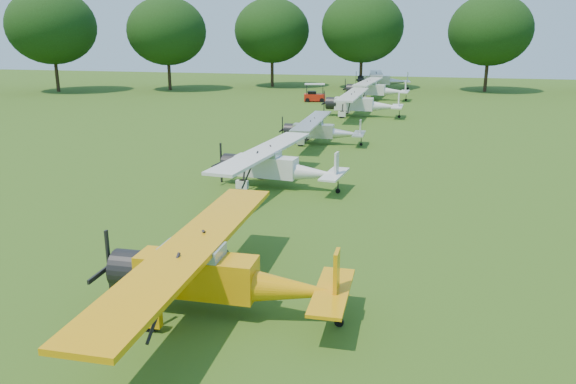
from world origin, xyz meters
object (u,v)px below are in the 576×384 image
Objects in this scene: aircraft_7 at (381,79)px; golf_cart at (314,96)px; aircraft_4 at (320,129)px; aircraft_3 at (275,164)px; aircraft_5 at (360,102)px; aircraft_2 at (215,270)px; aircraft_6 at (374,88)px.

aircraft_7 is 4.67× the size of golf_cart.
aircraft_7 is 17.62m from golf_cart.
golf_cart is (-5.20, 24.30, -0.41)m from aircraft_4.
aircraft_3 is at bearing -91.35° from aircraft_4.
aircraft_3 reaches higher than golf_cart.
aircraft_4 is 13.95m from aircraft_5.
aircraft_7 is (0.85, 40.83, 0.29)m from aircraft_4.
aircraft_3 is at bearing 96.63° from aircraft_2.
aircraft_7 is (-0.28, 26.93, 0.02)m from aircraft_5.
golf_cart is at bearing 104.11° from aircraft_3.
aircraft_5 is 0.98× the size of aircraft_7.
aircraft_6 is at bearing 94.19° from aircraft_3.
aircraft_7 is (-0.32, 13.32, 0.01)m from aircraft_6.
aircraft_3 is 25.63m from aircraft_5.
aircraft_2 is at bearing -94.90° from aircraft_7.
aircraft_5 is 0.98× the size of aircraft_6.
aircraft_3 is 4.14× the size of golf_cart.
aircraft_7 reaches higher than aircraft_2.
aircraft_2 is 52.36m from aircraft_6.
aircraft_6 is at bearing 15.93° from golf_cart.
aircraft_6 reaches higher than golf_cart.
aircraft_6 is 0.99× the size of aircraft_7.
golf_cart is at bearing 96.83° from aircraft_2.
aircraft_5 reaches higher than aircraft_4.
aircraft_3 is at bearing -88.29° from aircraft_6.
aircraft_3 is 0.91× the size of aircraft_5.
aircraft_4 is 24.86m from golf_cart.
aircraft_7 reaches higher than aircraft_4.
aircraft_6 is at bearing 89.42° from aircraft_2.
aircraft_7 is at bearing 95.00° from aircraft_3.
aircraft_5 is 4.57× the size of golf_cart.
aircraft_4 is at bearing -96.86° from aircraft_7.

